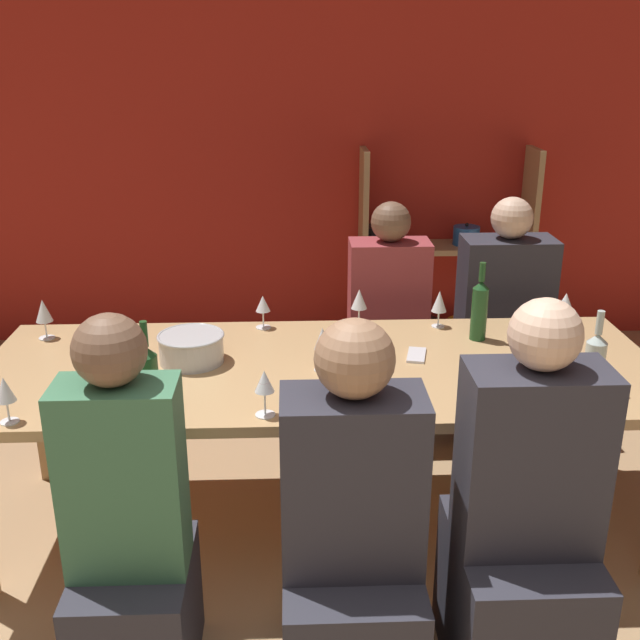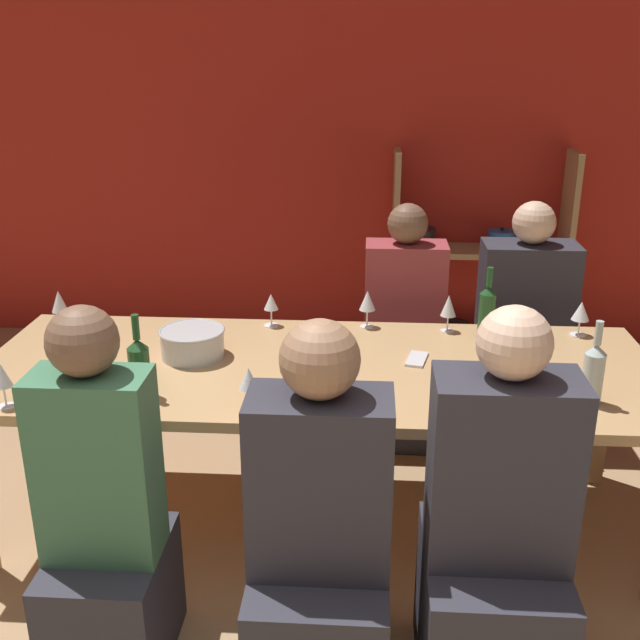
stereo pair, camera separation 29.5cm
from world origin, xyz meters
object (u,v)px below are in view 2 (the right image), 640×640
Objects in this scene: person_near_c at (106,539)px; wine_glass_red_a at (541,347)px; mixing_bowl at (192,342)px; wine_glass_white_a at (581,312)px; wine_glass_red_c at (249,380)px; wine_glass_white_c at (449,307)px; person_near_b at (493,563)px; shelf_unit at (469,286)px; wine_glass_empty_b at (59,302)px; wine_glass_white_b at (271,303)px; wine_glass_red_d at (318,340)px; wine_glass_red_e at (99,319)px; wine_bottle_green at (593,372)px; dining_table at (318,382)px; person_near_a at (320,557)px; person_far_b at (521,355)px; wine_bottle_dark at (487,315)px; wine_glass_empty_c at (2,376)px; person_far_a at (402,354)px; wine_glass_red_b at (308,384)px; cell_phone at (417,359)px; wine_bottle_amber at (139,366)px.

wine_glass_red_a is at bearing 27.44° from person_near_c.
wine_glass_white_a reaches higher than mixing_bowl.
mixing_bowl is 0.56m from wine_glass_red_c.
wine_glass_white_c is 1.28m from person_near_b.
wine_glass_empty_b is at bearing -140.17° from shelf_unit.
wine_glass_red_d reaches higher than wine_glass_white_b.
wine_glass_red_e is (-1.75, -1.85, 0.41)m from shelf_unit.
wine_bottle_green is 1.85× the size of wine_glass_red_c.
dining_table is at bearing -15.96° from wine_glass_empty_b.
person_far_b is at bearing 61.31° from person_near_a.
wine_bottle_dark is (-0.29, 0.51, 0.02)m from wine_bottle_green.
wine_glass_empty_c is at bearing 32.51° from person_far_b.
wine_glass_red_e is at bearing 27.74° from person_far_a.
wine_glass_red_d reaches higher than mixing_bowl.
person_near_c reaches higher than dining_table.
person_near_c is at bearing 178.20° from person_near_b.
cell_phone is at bearing 51.18° from wine_glass_red_b.
wine_glass_empty_b reaches higher than wine_glass_white_a.
wine_glass_red_e is 1.81m from person_near_b.
wine_glass_red_c is at bearing -113.47° from shelf_unit.
dining_table is 0.51m from wine_glass_white_b.
wine_bottle_green is 1.12m from person_near_a.
wine_glass_red_d is 1.08× the size of cell_phone.
wine_glass_white_a is 0.13× the size of person_far_a.
person_far_b is (1.57, 1.17, -0.40)m from wine_bottle_amber.
wine_glass_white_a is at bearing 21.98° from wine_glass_red_d.
wine_glass_red_a is 1.04× the size of wine_glass_red_e.
wine_glass_red_a is 1.11m from wine_glass_red_c.
wine_glass_red_a reaches higher than wine_glass_white_b.
mixing_bowl is at bearing 141.08° from person_near_b.
mixing_bowl is 1.62× the size of cell_phone.
dining_table is 16.20× the size of wine_glass_empty_c.
wine_glass_red_a is 0.14× the size of person_near_c.
wine_glass_empty_c is 0.14× the size of person_near_a.
wine_glass_white_a is 0.94× the size of wine_glass_red_b.
person_far_b reaches higher than wine_glass_red_b.
dining_table is 1.30m from person_far_b.
wine_glass_white_a is 0.12× the size of person_near_c.
wine_glass_white_a is (1.60, 0.34, 0.04)m from mixing_bowl.
mixing_bowl is 0.86× the size of wine_bottle_amber.
wine_bottle_green reaches higher than wine_glass_white_c.
wine_glass_red_c is (0.30, -0.47, 0.06)m from mixing_bowl.
wine_glass_white_b is at bearing 119.50° from dining_table.
person_far_a is at bearing 33.42° from wine_glass_white_b.
wine_glass_red_c is (-0.20, 0.00, 0.01)m from wine_glass_red_b.
wine_bottle_green is at bearing -12.61° from wine_glass_red_d.
wine_bottle_amber is 1.89× the size of cell_phone.
wine_glass_empty_b is at bearing 146.38° from person_near_b.
dining_table is at bearing 65.75° from person_far_a.
shelf_unit is 8.69× the size of wine_glass_white_b.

